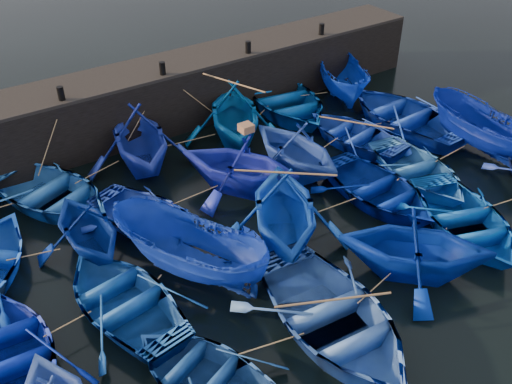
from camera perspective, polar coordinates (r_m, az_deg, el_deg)
ground at (r=17.40m, az=6.02°, el=-6.86°), size 120.00×120.00×0.00m
quay_wall at (r=24.24m, az=-9.95°, el=9.22°), size 26.00×2.50×2.50m
quay_top at (r=23.72m, az=-10.27°, el=12.07°), size 26.00×2.50×0.12m
bollard_1 at (r=21.61m, az=-18.94°, el=9.31°), size 0.24×0.24×0.50m
bollard_2 at (r=22.84m, az=-9.34°, el=12.11°), size 0.24×0.24×0.50m
bollard_3 at (r=24.66m, az=-0.79°, el=14.28°), size 0.24×0.24×0.50m
bollard_4 at (r=26.96m, az=6.57°, el=15.88°), size 0.24×0.24×0.50m
boat_1 at (r=20.45m, az=-19.97°, el=-0.03°), size 5.44×6.18×1.06m
boat_2 at (r=21.40m, az=-11.62°, el=5.35°), size 5.12×5.59×2.48m
boat_3 at (r=22.75m, az=-2.22°, el=7.94°), size 5.80×6.07×2.49m
boat_4 at (r=25.29m, az=2.89°, el=9.20°), size 5.08×6.43×1.21m
boat_5 at (r=26.67m, az=8.71°, el=11.06°), size 3.94×5.21×1.90m
boat_7 at (r=17.73m, az=-16.53°, el=-3.41°), size 3.23×3.72×1.92m
boat_8 at (r=18.59m, az=-10.89°, el=-2.46°), size 4.45×5.16×0.90m
boat_9 at (r=19.63m, az=-1.68°, el=2.90°), size 5.54×5.70×2.29m
boat_10 at (r=20.62m, az=4.01°, el=4.48°), size 3.97×4.52×2.26m
boat_11 at (r=23.19m, az=9.83°, el=5.79°), size 3.89×4.92×0.92m
boat_12 at (r=24.80m, az=14.69°, el=7.50°), size 4.37×5.93×1.19m
boat_13 at (r=15.42m, az=-23.68°, el=-14.67°), size 3.92×5.19×1.02m
boat_14 at (r=15.87m, az=-13.08°, el=-10.36°), size 3.97×5.10×0.97m
boat_15 at (r=16.26m, az=-6.76°, el=-5.93°), size 4.03×5.29×1.93m
boat_16 at (r=17.31m, az=2.82°, el=-1.62°), size 5.97×6.18×2.50m
boat_17 at (r=19.86m, az=12.14°, el=0.23°), size 3.46×4.80×0.99m
boat_18 at (r=21.26m, az=15.94°, el=2.06°), size 4.02×5.10×0.96m
boat_19 at (r=23.70m, az=21.65°, el=5.75°), size 1.95×4.98×1.91m
boat_21 at (r=13.99m, az=-5.00°, el=-17.81°), size 4.22×4.89×0.85m
boat_22 at (r=15.02m, az=7.58°, el=-12.28°), size 4.52×5.97×1.17m
boat_23 at (r=16.70m, az=15.73°, el=-5.14°), size 5.72×5.73×2.29m
boat_24 at (r=19.24m, az=20.20°, el=-2.58°), size 4.92×5.77×1.01m
wooden_crate at (r=19.13m, az=-0.99°, el=6.43°), size 0.44×0.42×0.27m
mooring_ropes at (r=20.09m, az=-3.08°, el=2.85°), size 17.40×12.06×2.10m
loose_oars at (r=18.84m, az=4.46°, el=3.65°), size 9.51×12.04×1.64m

